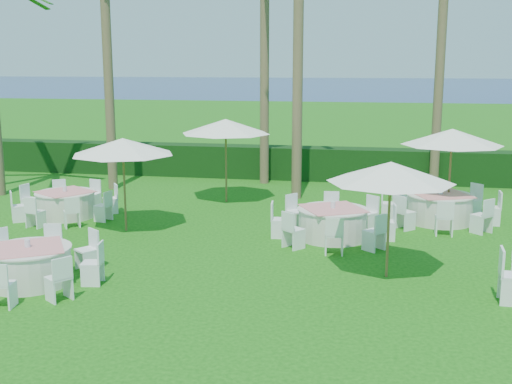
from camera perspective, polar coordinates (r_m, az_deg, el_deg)
ground at (r=12.49m, az=0.32°, el=-8.65°), size 120.00×120.00×0.00m
hedge at (r=23.92m, az=5.54°, el=2.52°), size 34.00×1.00×1.20m
ocean at (r=113.64m, az=9.79°, el=9.14°), size 260.00×260.00×0.00m
banquet_table_a at (r=13.47m, az=-19.53°, el=-6.08°), size 2.94×2.94×0.89m
banquet_table_d at (r=18.84m, az=-16.56°, el=-1.00°), size 2.91×2.91×0.89m
banquet_table_e at (r=15.98m, az=6.83°, el=-2.71°), size 3.07×3.07×0.93m
banquet_table_f at (r=18.16m, az=16.01°, el=-1.32°), size 3.14×3.14×0.95m
umbrella_a at (r=16.63m, az=-11.75°, el=3.98°), size 2.63×2.63×2.41m
umbrella_b at (r=12.94m, az=11.89°, el=1.74°), size 2.54×2.54×2.37m
umbrella_c at (r=19.76m, az=-2.71°, el=5.84°), size 2.77×2.77×2.59m
umbrella_d at (r=18.13m, az=17.03°, el=4.70°), size 2.73×2.73×2.54m
palm_a at (r=22.42m, az=-13.24°, el=15.33°), size 4.13×4.40×10.88m
palm_b at (r=22.84m, az=0.77°, el=12.47°), size 4.21×4.39×8.48m
palm_c at (r=20.35m, az=3.82°, el=16.66°), size 4.41×4.09×11.33m
palm_d at (r=22.93m, az=16.14°, el=12.57°), size 4.40×3.99×8.91m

